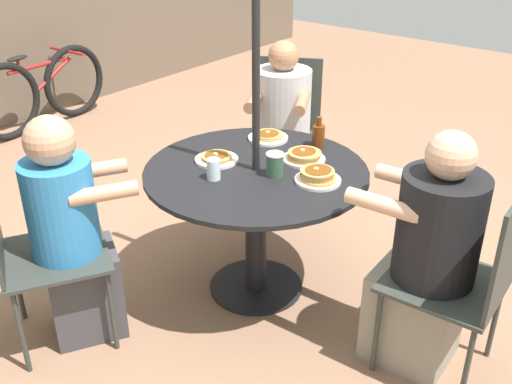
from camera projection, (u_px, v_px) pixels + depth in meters
name	position (u px, v px, depth m)	size (l,w,h in m)	color
ground_plane	(256.00, 287.00, 3.32)	(12.00, 12.00, 0.00)	#8C664C
patio_table	(256.00, 196.00, 3.05)	(1.13, 1.13, 0.72)	black
umbrella_pole	(256.00, 91.00, 2.80)	(0.04, 0.04, 2.26)	black
patio_chair_north	(29.00, 244.00, 2.70)	(0.64, 0.64, 0.97)	#333833
diner_north	(72.00, 238.00, 2.77)	(0.54, 0.49, 1.14)	#3D3D42
patio_chair_east	(471.00, 273.00, 2.49)	(0.49, 0.49, 0.97)	#333833
diner_east	(427.00, 264.00, 2.60)	(0.38, 0.55, 1.15)	gray
patio_chair_south	(285.00, 124.00, 4.03)	(0.64, 0.64, 0.97)	#333833
diner_south	(281.00, 138.00, 3.88)	(0.61, 0.55, 1.14)	slate
pancake_plate_a	(217.00, 158.00, 3.06)	(0.22, 0.22, 0.05)	silver
pancake_plate_b	(318.00, 177.00, 2.84)	(0.22, 0.22, 0.07)	silver
pancake_plate_c	(304.00, 157.00, 3.06)	(0.22, 0.22, 0.06)	silver
pancake_plate_d	(268.00, 137.00, 3.32)	(0.22, 0.22, 0.05)	silver
syrup_bottle	(319.00, 135.00, 3.22)	(0.09, 0.07, 0.17)	#602D0F
coffee_cup	(275.00, 164.00, 2.89)	(0.09, 0.09, 0.12)	#33513D
drinking_glass_a	(214.00, 169.00, 2.86)	(0.07, 0.07, 0.10)	silver
bicycle	(42.00, 90.00, 5.33)	(1.40, 0.44, 0.69)	black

